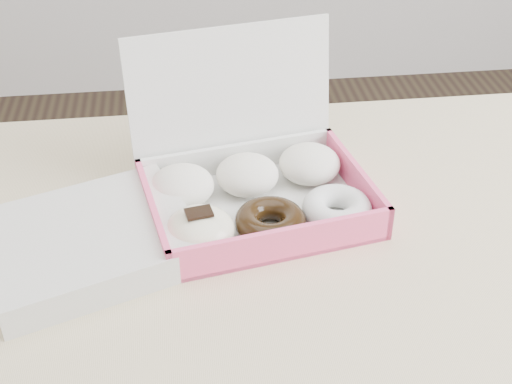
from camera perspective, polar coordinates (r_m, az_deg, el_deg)
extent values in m
cube|color=tan|center=(0.84, 11.00, -7.03)|extent=(1.20, 0.80, 0.04)
cylinder|color=tan|center=(1.36, -18.70, -10.57)|extent=(0.05, 0.05, 0.71)
cube|color=silver|center=(0.89, 0.18, -1.54)|extent=(0.30, 0.24, 0.01)
cube|color=#FC5384|center=(0.81, 2.24, -4.24)|extent=(0.27, 0.06, 0.05)
cube|color=silver|center=(0.96, -1.55, 2.66)|extent=(0.27, 0.06, 0.05)
cube|color=#FC5384|center=(0.86, -8.22, -2.03)|extent=(0.04, 0.20, 0.05)
cube|color=#FC5384|center=(0.92, 7.99, 0.93)|extent=(0.04, 0.20, 0.05)
cube|color=silver|center=(0.94, -1.96, 7.25)|extent=(0.27, 0.08, 0.20)
ellipsoid|color=white|center=(0.90, -5.94, 0.49)|extent=(0.09, 0.09, 0.05)
ellipsoid|color=white|center=(0.92, -0.70, 1.41)|extent=(0.09, 0.09, 0.05)
ellipsoid|color=white|center=(0.94, 4.30, 2.27)|extent=(0.09, 0.09, 0.05)
ellipsoid|color=beige|center=(0.83, -4.51, -3.02)|extent=(0.09, 0.09, 0.05)
cube|color=black|center=(0.81, -4.59, -1.65)|extent=(0.03, 0.03, 0.00)
torus|color=black|center=(0.85, 1.14, -2.38)|extent=(0.10, 0.10, 0.03)
torus|color=white|center=(0.87, 6.48, -1.34)|extent=(0.10, 0.10, 0.03)
cube|color=silver|center=(0.84, -13.16, -3.89)|extent=(0.29, 0.26, 0.04)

